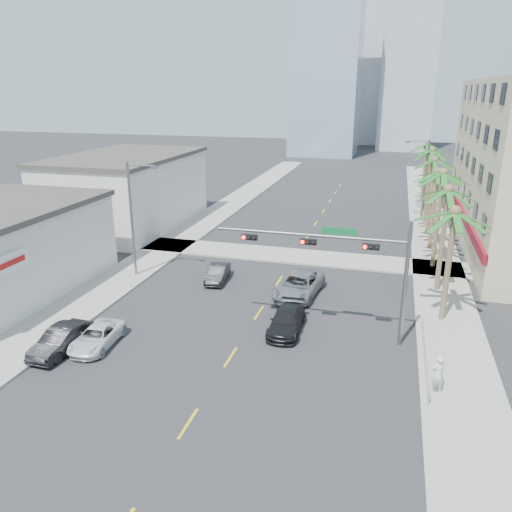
{
  "coord_description": "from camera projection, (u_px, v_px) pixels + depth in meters",
  "views": [
    {
      "loc": [
        7.89,
        -19.15,
        14.14
      ],
      "look_at": [
        -0.57,
        11.32,
        3.5
      ],
      "focal_mm": 35.0,
      "sensor_mm": 36.0,
      "label": 1
    }
  ],
  "objects": [
    {
      "name": "palm_tree_0",
      "position": [
        455.0,
        213.0,
        29.76
      ],
      "size": [
        4.8,
        4.8,
        7.8
      ],
      "color": "brown",
      "rests_on": "ground"
    },
    {
      "name": "palm_tree_6",
      "position": [
        429.0,
        152.0,
        58.25
      ],
      "size": [
        4.8,
        4.8,
        7.8
      ],
      "color": "brown",
      "rests_on": "ground"
    },
    {
      "name": "car_lane_center",
      "position": [
        299.0,
        285.0,
        35.66
      ],
      "size": [
        3.24,
        5.93,
        1.58
      ],
      "primitive_type": "imported",
      "rotation": [
        0.0,
        0.0,
        -0.11
      ],
      "color": "#B0B1B5",
      "rests_on": "ground"
    },
    {
      "name": "tower_far_right",
      "position": [
        413.0,
        15.0,
        112.6
      ],
      "size": [
        12.0,
        12.0,
        60.0
      ],
      "primitive_type": "cube",
      "color": "#ADADB2",
      "rests_on": "ground"
    },
    {
      "name": "car_lane_right",
      "position": [
        287.0,
        321.0,
        30.47
      ],
      "size": [
        1.93,
        4.59,
        1.32
      ],
      "primitive_type": "imported",
      "rotation": [
        0.0,
        0.0,
        0.02
      ],
      "color": "black",
      "rests_on": "ground"
    },
    {
      "name": "car_parked_mid",
      "position": [
        61.0,
        340.0,
        28.05
      ],
      "size": [
        1.61,
        4.33,
        1.41
      ],
      "primitive_type": "imported",
      "rotation": [
        0.0,
        0.0,
        -0.03
      ],
      "color": "black",
      "rests_on": "ground"
    },
    {
      "name": "sidewalk_left",
      "position": [
        160.0,
        252.0,
        45.28
      ],
      "size": [
        4.0,
        120.0,
        0.15
      ],
      "primitive_type": "cube",
      "color": "gray",
      "rests_on": "ground"
    },
    {
      "name": "guardrail",
      "position": [
        425.0,
        354.0,
        26.65
      ],
      "size": [
        0.08,
        8.08,
        1.0
      ],
      "color": "silver",
      "rests_on": "ground"
    },
    {
      "name": "tower_far_center",
      "position": [
        362.0,
        61.0,
        132.22
      ],
      "size": [
        16.0,
        16.0,
        42.0
      ],
      "primitive_type": "cube",
      "color": "#ADADB2",
      "rests_on": "ground"
    },
    {
      "name": "sidewalk_right",
      "position": [
        439.0,
        277.0,
        39.2
      ],
      "size": [
        4.0,
        120.0,
        0.15
      ],
      "primitive_type": "cube",
      "color": "gray",
      "rests_on": "ground"
    },
    {
      "name": "car_parked_far",
      "position": [
        97.0,
        337.0,
        28.65
      ],
      "size": [
        2.25,
        4.35,
        1.17
      ],
      "primitive_type": "imported",
      "rotation": [
        0.0,
        0.0,
        0.07
      ],
      "color": "white",
      "rests_on": "ground"
    },
    {
      "name": "sidewalk_cross",
      "position": [
        294.0,
        256.0,
        44.06
      ],
      "size": [
        80.0,
        4.0,
        0.15
      ],
      "primitive_type": "cube",
      "color": "gray",
      "rests_on": "ground"
    },
    {
      "name": "streetlight_right",
      "position": [
        424.0,
        176.0,
        54.3
      ],
      "size": [
        2.55,
        0.25,
        9.0
      ],
      "color": "slate",
      "rests_on": "ground"
    },
    {
      "name": "traffic_signal_mast",
      "position": [
        348.0,
        258.0,
        28.18
      ],
      "size": [
        11.12,
        0.54,
        7.2
      ],
      "color": "slate",
      "rests_on": "ground"
    },
    {
      "name": "ground",
      "position": [
        205.0,
        398.0,
        24.0
      ],
      "size": [
        260.0,
        260.0,
        0.0
      ],
      "primitive_type": "plane",
      "color": "#262628",
      "rests_on": "ground"
    },
    {
      "name": "palm_tree_4",
      "position": [
        435.0,
        161.0,
        48.64
      ],
      "size": [
        4.8,
        4.8,
        8.16
      ],
      "color": "brown",
      "rests_on": "ground"
    },
    {
      "name": "palm_tree_7",
      "position": [
        427.0,
        145.0,
        62.89
      ],
      "size": [
        4.8,
        4.8,
        8.16
      ],
      "color": "brown",
      "rests_on": "ground"
    },
    {
      "name": "car_lane_left",
      "position": [
        218.0,
        273.0,
        38.43
      ],
      "size": [
        1.75,
        3.91,
        1.25
      ],
      "primitive_type": "imported",
      "rotation": [
        0.0,
        0.0,
        0.12
      ],
      "color": "black",
      "rests_on": "ground"
    },
    {
      "name": "streetlight_left",
      "position": [
        134.0,
        214.0,
        37.96
      ],
      "size": [
        2.55,
        0.25,
        9.0
      ],
      "color": "slate",
      "rests_on": "ground"
    },
    {
      "name": "palm_tree_3",
      "position": [
        438.0,
        173.0,
        44.0
      ],
      "size": [
        4.8,
        4.8,
        7.8
      ],
      "color": "brown",
      "rests_on": "ground"
    },
    {
      "name": "palm_tree_5",
      "position": [
        432.0,
        151.0,
        53.28
      ],
      "size": [
        4.8,
        4.8,
        8.52
      ],
      "color": "brown",
      "rests_on": "ground"
    },
    {
      "name": "building_left_far",
      "position": [
        127.0,
        192.0,
        53.36
      ],
      "size": [
        11.0,
        18.0,
        7.2
      ],
      "primitive_type": "cube",
      "color": "beige",
      "rests_on": "ground"
    },
    {
      "name": "pedestrian",
      "position": [
        438.0,
        374.0,
        23.92
      ],
      "size": [
        0.84,
        0.73,
        1.94
      ],
      "primitive_type": "imported",
      "rotation": [
        0.0,
        0.0,
        3.6
      ],
      "color": "silver",
      "rests_on": "sidewalk_right"
    },
    {
      "name": "palm_tree_1",
      "position": [
        448.0,
        191.0,
        34.39
      ],
      "size": [
        4.8,
        4.8,
        8.16
      ],
      "color": "brown",
      "rests_on": "ground"
    },
    {
      "name": "palm_tree_2",
      "position": [
        443.0,
        174.0,
        39.03
      ],
      "size": [
        4.8,
        4.8,
        8.52
      ],
      "color": "brown",
      "rests_on": "ground"
    },
    {
      "name": "tower_far_left",
      "position": [
        328.0,
        39.0,
        105.13
      ],
      "size": [
        14.0,
        14.0,
        48.0
      ],
      "primitive_type": "cube",
      "color": "#99B2C6",
      "rests_on": "ground"
    }
  ]
}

